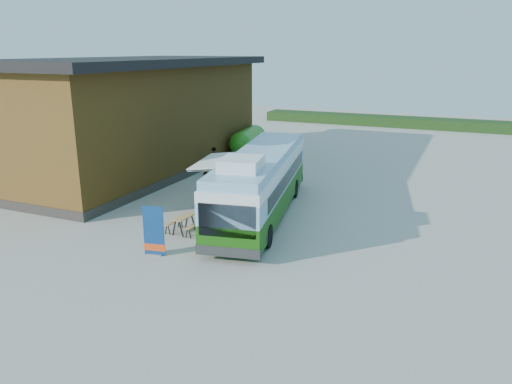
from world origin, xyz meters
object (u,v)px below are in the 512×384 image
at_px(banner, 154,235).
at_px(person_a, 206,188).
at_px(picnic_table, 184,221).
at_px(person_b, 213,159).
at_px(bus, 261,181).
at_px(slurry_tanker, 248,140).

xyz_separation_m(banner, person_a, (-1.46, 6.95, 0.03)).
relative_size(banner, person_a, 1.17).
xyz_separation_m(picnic_table, person_b, (-4.36, 10.96, 0.26)).
xyz_separation_m(bus, picnic_table, (-2.26, -3.58, -1.22)).
bearing_deg(picnic_table, bus, 59.77).
relative_size(bus, picnic_table, 8.93).
relative_size(picnic_table, person_b, 0.83).
bearing_deg(person_b, slurry_tanker, -126.67).
bearing_deg(slurry_tanker, picnic_table, -82.43).
xyz_separation_m(bus, person_a, (-3.46, 0.69, -0.91)).
bearing_deg(person_a, person_b, 99.68).
distance_m(bus, picnic_table, 4.41).
distance_m(banner, slurry_tanker, 19.88).
bearing_deg(person_a, picnic_table, -90.04).
relative_size(picnic_table, slurry_tanker, 0.24).
height_order(bus, banner, bus).
bearing_deg(bus, person_a, 158.08).
distance_m(person_a, person_b, 7.41).
relative_size(banner, slurry_tanker, 0.36).
relative_size(person_a, person_b, 1.06).
xyz_separation_m(bus, banner, (-2.00, -6.26, -0.94)).
height_order(bus, person_b, bus).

